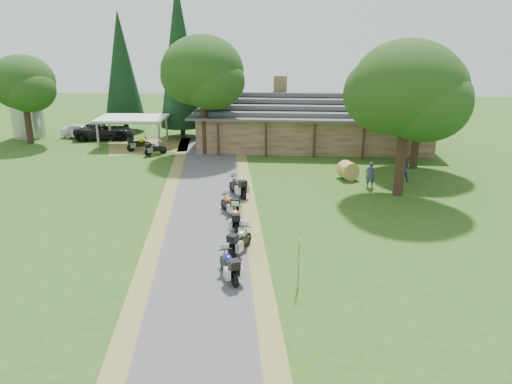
# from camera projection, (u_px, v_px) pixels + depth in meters

# --- Properties ---
(ground) EXTENTS (120.00, 120.00, 0.00)m
(ground) POSITION_uv_depth(u_px,v_px,m) (202.00, 258.00, 23.50)
(ground) COLOR #2A4D15
(ground) RESTS_ON ground
(driveway) EXTENTS (51.95, 51.95, 0.00)m
(driveway) POSITION_uv_depth(u_px,v_px,m) (206.00, 226.00, 27.32)
(driveway) COLOR #3E3F41
(driveway) RESTS_ON ground
(lodge) EXTENTS (21.40, 9.40, 4.90)m
(lodge) POSITION_uv_depth(u_px,v_px,m) (313.00, 119.00, 45.06)
(lodge) COLOR brown
(lodge) RESTS_ON ground
(silo) EXTENTS (3.12, 3.12, 6.06)m
(silo) POSITION_uv_depth(u_px,v_px,m) (26.00, 106.00, 48.45)
(silo) COLOR gray
(silo) RESTS_ON ground
(carport) EXTENTS (6.22, 4.29, 2.63)m
(carport) POSITION_uv_depth(u_px,v_px,m) (133.00, 131.00, 45.48)
(carport) COLOR silver
(carport) RESTS_ON ground
(car_white_sedan) EXTENTS (3.49, 5.73, 1.78)m
(car_white_sedan) POSITION_uv_depth(u_px,v_px,m) (82.00, 129.00, 48.68)
(car_white_sedan) COLOR white
(car_white_sedan) RESTS_ON ground
(car_dark_suv) EXTENTS (3.59, 6.52, 2.37)m
(car_dark_suv) POSITION_uv_depth(u_px,v_px,m) (105.00, 127.00, 48.16)
(car_dark_suv) COLOR black
(car_dark_suv) RESTS_ON ground
(motorcycle_row_a) EXTENTS (1.42, 2.10, 1.37)m
(motorcycle_row_a) POSITION_uv_depth(u_px,v_px,m) (229.00, 264.00, 21.40)
(motorcycle_row_a) COLOR navy
(motorcycle_row_a) RESTS_ON ground
(motorcycle_row_b) EXTENTS (1.31, 2.14, 1.39)m
(motorcycle_row_b) POSITION_uv_depth(u_px,v_px,m) (240.00, 239.00, 23.89)
(motorcycle_row_b) COLOR #9C9EA2
(motorcycle_row_b) RESTS_ON ground
(motorcycle_row_c) EXTENTS (0.94, 2.10, 1.39)m
(motorcycle_row_c) POSITION_uv_depth(u_px,v_px,m) (236.00, 218.00, 26.53)
(motorcycle_row_c) COLOR gold
(motorcycle_row_c) RESTS_ON ground
(motorcycle_row_d) EXTENTS (1.54, 1.93, 1.29)m
(motorcycle_row_d) POSITION_uv_depth(u_px,v_px,m) (229.00, 203.00, 28.88)
(motorcycle_row_d) COLOR #DB5F0F
(motorcycle_row_d) RESTS_ON ground
(motorcycle_row_e) EXTENTS (1.64, 2.14, 1.43)m
(motorcycle_row_e) POSITION_uv_depth(u_px,v_px,m) (237.00, 185.00, 31.95)
(motorcycle_row_e) COLOR black
(motorcycle_row_e) RESTS_ON ground
(motorcycle_carport_a) EXTENTS (1.97, 1.69, 1.35)m
(motorcycle_carport_a) POSITION_uv_depth(u_px,v_px,m) (139.00, 143.00, 43.76)
(motorcycle_carport_a) COLOR #CFAF01
(motorcycle_carport_a) RESTS_ON ground
(motorcycle_carport_b) EXTENTS (1.73, 1.65, 1.23)m
(motorcycle_carport_b) POSITION_uv_depth(u_px,v_px,m) (155.00, 148.00, 42.26)
(motorcycle_carport_b) COLOR slate
(motorcycle_carport_b) RESTS_ON ground
(person_a) EXTENTS (0.61, 0.45, 2.06)m
(person_a) POSITION_uv_depth(u_px,v_px,m) (370.00, 173.00, 33.61)
(person_a) COLOR #32385A
(person_a) RESTS_ON ground
(person_b) EXTENTS (0.59, 0.43, 2.04)m
(person_b) POSITION_uv_depth(u_px,v_px,m) (403.00, 167.00, 35.03)
(person_b) COLOR #32385A
(person_b) RESTS_ON ground
(hay_bale) EXTENTS (1.60, 1.54, 1.27)m
(hay_bale) POSITION_uv_depth(u_px,v_px,m) (348.00, 170.00, 35.59)
(hay_bale) COLOR #A57E3C
(hay_bale) RESTS_ON ground
(sign_post) EXTENTS (0.39, 0.07, 2.19)m
(sign_post) POSITION_uv_depth(u_px,v_px,m) (299.00, 264.00, 20.49)
(sign_post) COLOR gray
(sign_post) RESTS_ON ground
(oak_lodge_left) EXTENTS (6.79, 6.79, 11.25)m
(oak_lodge_left) POSITION_uv_depth(u_px,v_px,m) (203.00, 87.00, 41.09)
(oak_lodge_left) COLOR #183610
(oak_lodge_left) RESTS_ON ground
(oak_lodge_right) EXTENTS (6.79, 6.79, 9.97)m
(oak_lodge_right) POSITION_uv_depth(u_px,v_px,m) (420.00, 103.00, 37.05)
(oak_lodge_right) COLOR #183610
(oak_lodge_right) RESTS_ON ground
(oak_driveway) EXTENTS (6.94, 6.94, 11.02)m
(oak_driveway) POSITION_uv_depth(u_px,v_px,m) (405.00, 110.00, 30.68)
(oak_driveway) COLOR #183610
(oak_driveway) RESTS_ON ground
(oak_silo) EXTENTS (5.76, 5.76, 9.09)m
(oak_silo) POSITION_uv_depth(u_px,v_px,m) (24.00, 94.00, 45.34)
(oak_silo) COLOR #183610
(oak_silo) RESTS_ON ground
(cedar_near) EXTENTS (4.23, 4.23, 14.65)m
(cedar_near) POSITION_uv_depth(u_px,v_px,m) (180.00, 61.00, 47.05)
(cedar_near) COLOR black
(cedar_near) RESTS_ON ground
(cedar_far) EXTENTS (4.10, 4.10, 12.06)m
(cedar_far) POSITION_uv_depth(u_px,v_px,m) (122.00, 72.00, 50.28)
(cedar_far) COLOR black
(cedar_far) RESTS_ON ground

